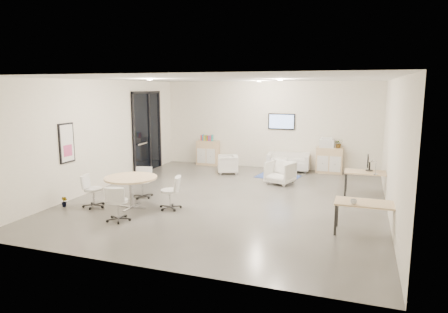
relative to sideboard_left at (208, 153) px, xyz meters
name	(u,v)px	position (x,y,z in m)	size (l,w,h in m)	color
room_shell	(230,140)	(2.31, -4.26, 1.13)	(9.60, 10.60, 4.80)	#4E4C47
glass_door	(147,129)	(-1.64, -1.75, 1.03)	(0.09, 1.90, 2.85)	black
artwork	(67,143)	(-1.66, -5.86, 1.08)	(0.05, 0.54, 1.04)	black
wall_tv	(281,122)	(2.81, 0.21, 1.28)	(0.98, 0.06, 0.58)	black
ceiling_spots	(233,80)	(2.11, -3.42, 2.71)	(3.14, 4.14, 0.03)	#FFEAC6
sideboard_left	(208,153)	(0.00, 0.00, 0.00)	(0.84, 0.43, 0.94)	tan
sideboard_right	(329,160)	(4.59, 0.00, -0.02)	(0.91, 0.44, 0.91)	tan
books	(207,138)	(-0.04, 0.00, 0.58)	(0.48, 0.14, 0.22)	red
printer	(327,143)	(4.48, 0.00, 0.60)	(0.51, 0.43, 0.35)	white
loveseat	(288,163)	(3.16, -0.13, -0.17)	(1.54, 0.86, 0.56)	silver
blue_rug	(278,177)	(3.01, -1.20, -0.46)	(1.39, 0.93, 0.01)	#2D418A
armchair_left	(228,163)	(1.22, -1.23, -0.12)	(0.69, 0.64, 0.71)	silver
armchair_right	(280,172)	(3.27, -2.17, -0.08)	(0.76, 0.71, 0.78)	silver
desk_rear	(369,174)	(5.87, -2.74, 0.14)	(1.31, 0.67, 0.68)	tan
desk_front	(367,206)	(5.81, -5.89, 0.13)	(1.29, 0.65, 0.67)	tan
monitor	(368,162)	(5.83, -2.59, 0.44)	(0.20, 0.50, 0.44)	black
round_table	(131,180)	(0.26, -5.90, 0.24)	(1.30, 1.30, 0.79)	tan
meeting_chairs	(131,192)	(0.26, -5.90, -0.06)	(2.60, 2.60, 0.82)	white
plant_cabinet	(339,144)	(4.88, 0.01, 0.56)	(0.27, 0.31, 0.24)	#3F7F3F
plant_floor	(65,205)	(-1.39, -6.39, -0.41)	(0.15, 0.28, 0.12)	#3F7F3F
cup	(354,201)	(5.54, -6.11, 0.27)	(0.13, 0.10, 0.13)	white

